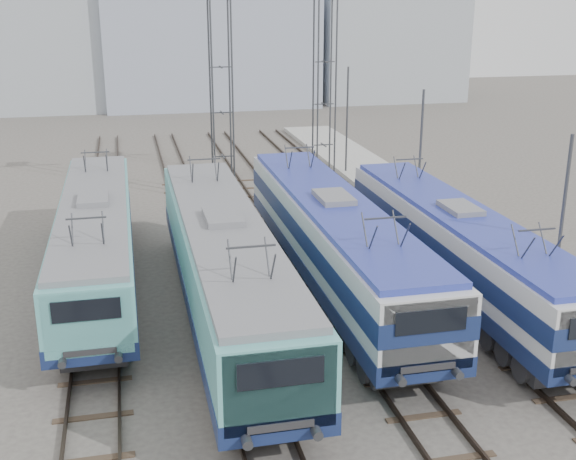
# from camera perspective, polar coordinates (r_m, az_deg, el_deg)

# --- Properties ---
(ground) EXTENTS (160.00, 160.00, 0.00)m
(ground) POSITION_cam_1_polar(r_m,az_deg,el_deg) (22.06, 3.07, -12.50)
(ground) COLOR #514C47
(platform) EXTENTS (4.00, 70.00, 0.30)m
(platform) POSITION_cam_1_polar(r_m,az_deg,el_deg) (32.44, 16.74, -2.72)
(platform) COLOR #9E9E99
(platform) RESTS_ON ground
(locomotive_far_left) EXTENTS (2.77, 17.49, 3.29)m
(locomotive_far_left) POSITION_cam_1_polar(r_m,az_deg,el_deg) (29.32, -14.93, -0.53)
(locomotive_far_left) COLOR navy
(locomotive_far_left) RESTS_ON ground
(locomotive_center_left) EXTENTS (2.97, 18.77, 3.53)m
(locomotive_center_left) POSITION_cam_1_polar(r_m,az_deg,el_deg) (25.27, -4.98, -2.60)
(locomotive_center_left) COLOR navy
(locomotive_center_left) RESTS_ON ground
(locomotive_center_right) EXTENTS (2.94, 18.59, 3.50)m
(locomotive_center_right) POSITION_cam_1_polar(r_m,az_deg,el_deg) (27.85, 3.69, -0.52)
(locomotive_center_right) COLOR navy
(locomotive_center_right) RESTS_ON ground
(locomotive_far_right) EXTENTS (2.73, 17.23, 3.24)m
(locomotive_far_right) POSITION_cam_1_polar(r_m,az_deg,el_deg) (28.12, 13.41, -1.15)
(locomotive_far_right) COLOR navy
(locomotive_far_right) RESTS_ON ground
(catenary_tower_west) EXTENTS (4.50, 1.20, 12.00)m
(catenary_tower_west) POSITION_cam_1_polar(r_m,az_deg,el_deg) (40.87, -5.31, 11.50)
(catenary_tower_west) COLOR #3F4247
(catenary_tower_west) RESTS_ON ground
(catenary_tower_east) EXTENTS (4.50, 1.20, 12.00)m
(catenary_tower_east) POSITION_cam_1_polar(r_m,az_deg,el_deg) (44.12, 2.91, 12.02)
(catenary_tower_east) COLOR #3F4247
(catenary_tower_east) RESTS_ON ground
(mast_front) EXTENTS (0.12, 0.12, 7.00)m
(mast_front) POSITION_cam_1_polar(r_m,az_deg,el_deg) (25.75, 20.69, -0.58)
(mast_front) COLOR #3F4247
(mast_front) RESTS_ON ground
(mast_mid) EXTENTS (0.12, 0.12, 7.00)m
(mast_mid) POSITION_cam_1_polar(r_m,az_deg,el_deg) (35.97, 10.37, 5.33)
(mast_mid) COLOR #3F4247
(mast_mid) RESTS_ON ground
(mast_rear) EXTENTS (0.12, 0.12, 7.00)m
(mast_rear) POSITION_cam_1_polar(r_m,az_deg,el_deg) (47.03, 4.68, 8.49)
(mast_rear) COLOR #3F4247
(mast_rear) RESTS_ON ground
(building_west) EXTENTS (18.00, 12.00, 14.00)m
(building_west) POSITION_cam_1_polar(r_m,az_deg,el_deg) (80.84, -19.51, 13.99)
(building_west) COLOR #9DA6AE
(building_west) RESTS_ON ground
(building_center) EXTENTS (22.00, 14.00, 18.00)m
(building_center) POSITION_cam_1_polar(r_m,az_deg,el_deg) (80.84, -6.40, 16.29)
(building_center) COLOR #97A0B6
(building_center) RESTS_ON ground
(building_east) EXTENTS (16.00, 12.00, 12.00)m
(building_east) POSITION_cam_1_polar(r_m,az_deg,el_deg) (85.61, 7.52, 14.32)
(building_east) COLOR #9DA6AE
(building_east) RESTS_ON ground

